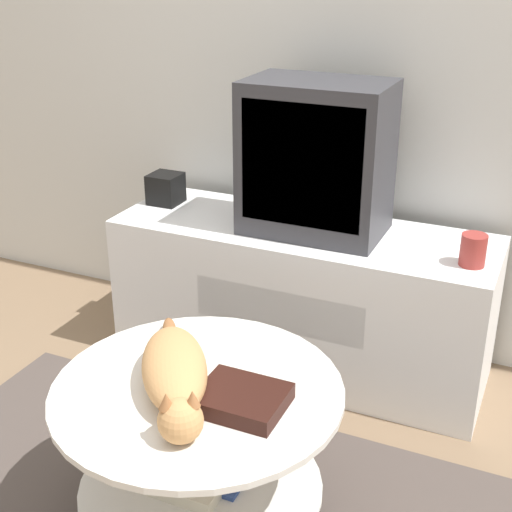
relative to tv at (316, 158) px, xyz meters
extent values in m
cube|color=silver|center=(0.07, 0.31, 0.48)|extent=(8.00, 0.05, 2.60)
cube|color=white|center=(-0.04, 0.00, -0.54)|extent=(1.38, 0.46, 0.55)
cube|color=silver|center=(-0.04, -0.23, -0.49)|extent=(0.62, 0.01, 0.16)
cube|color=#333338|center=(0.00, 0.00, 0.00)|extent=(0.48, 0.31, 0.53)
cube|color=black|center=(0.00, -0.15, 0.01)|extent=(0.42, 0.01, 0.41)
cube|color=black|center=(-0.63, 0.04, -0.21)|extent=(0.12, 0.12, 0.12)
cylinder|color=#99332D|center=(0.56, -0.08, -0.21)|extent=(0.08, 0.08, 0.10)
cylinder|color=#B7B7BC|center=(0.01, -0.90, -0.59)|extent=(0.04, 0.04, 0.41)
cylinder|color=silver|center=(0.01, -0.90, -0.69)|extent=(0.67, 0.67, 0.01)
cylinder|color=silver|center=(0.01, -0.90, -0.38)|extent=(0.76, 0.76, 0.02)
cube|color=beige|center=(-0.01, -0.91, -0.66)|extent=(0.22, 0.18, 0.04)
cube|color=#2D478C|center=(0.05, -0.87, -0.67)|extent=(0.15, 0.14, 0.01)
cube|color=black|center=(0.15, -0.93, -0.35)|extent=(0.21, 0.18, 0.04)
ellipsoid|color=tan|center=(-0.04, -0.92, -0.31)|extent=(0.35, 0.41, 0.11)
sphere|color=tan|center=(0.08, -1.10, -0.32)|extent=(0.11, 0.11, 0.11)
cone|color=#996038|center=(0.11, -1.08, -0.26)|extent=(0.04, 0.04, 0.04)
cone|color=#996038|center=(0.06, -1.12, -0.26)|extent=(0.04, 0.04, 0.04)
ellipsoid|color=#996038|center=(-0.17, -0.72, -0.34)|extent=(0.12, 0.15, 0.04)
camera|label=1|loc=(0.78, -2.24, 0.68)|focal=50.00mm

